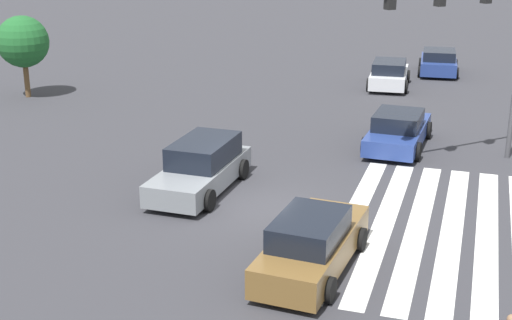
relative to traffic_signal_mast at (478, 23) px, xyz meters
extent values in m
plane|color=#333338|center=(-5.93, 5.93, -5.05)|extent=(155.44, 155.44, 0.00)
cube|color=silver|center=(-5.93, -0.84, -5.04)|extent=(10.52, 0.60, 0.01)
cube|color=silver|center=(-5.93, 0.11, -5.04)|extent=(10.52, 0.60, 0.01)
cube|color=silver|center=(-5.93, 1.06, -5.04)|extent=(10.52, 0.60, 0.01)
cube|color=silver|center=(-5.93, 2.01, -5.04)|extent=(10.52, 0.60, 0.01)
cube|color=silver|center=(-5.93, 2.96, -5.04)|extent=(10.52, 0.60, 0.01)
cube|color=gray|center=(-5.18, 8.07, -4.52)|extent=(4.87, 1.90, 0.69)
cube|color=black|center=(-4.80, 8.06, -3.81)|extent=(2.77, 1.68, 0.73)
cylinder|color=black|center=(-6.70, 7.18, -4.71)|extent=(0.68, 0.23, 0.68)
cylinder|color=black|center=(-6.66, 9.03, -4.71)|extent=(0.68, 0.23, 0.68)
cylinder|color=black|center=(-3.70, 7.12, -4.71)|extent=(0.68, 0.23, 0.68)
cylinder|color=black|center=(-3.66, 8.97, -4.71)|extent=(0.68, 0.23, 0.68)
cube|color=silver|center=(12.18, 4.37, -4.52)|extent=(4.43, 2.10, 0.68)
cube|color=black|center=(11.85, 4.35, -3.90)|extent=(2.59, 1.79, 0.57)
cylinder|color=black|center=(13.45, 5.39, -4.71)|extent=(0.69, 0.27, 0.68)
cylinder|color=black|center=(13.58, 3.55, -4.71)|extent=(0.69, 0.27, 0.68)
cylinder|color=black|center=(10.78, 5.20, -4.71)|extent=(0.69, 0.27, 0.68)
cylinder|color=black|center=(10.91, 3.36, -4.71)|extent=(0.69, 0.27, 0.68)
cube|color=navy|center=(16.55, 2.15, -4.52)|extent=(4.26, 2.26, 0.70)
cube|color=black|center=(16.28, 2.13, -3.90)|extent=(2.39, 1.92, 0.53)
cylinder|color=black|center=(17.75, 3.24, -4.73)|extent=(0.66, 0.27, 0.64)
cylinder|color=black|center=(17.90, 1.26, -4.73)|extent=(0.66, 0.27, 0.64)
cylinder|color=black|center=(15.20, 3.05, -4.73)|extent=(0.66, 0.27, 0.64)
cylinder|color=black|center=(15.35, 1.06, -4.73)|extent=(0.66, 0.27, 0.64)
cube|color=brown|center=(-9.40, 3.33, -4.51)|extent=(4.88, 2.02, 0.74)
cube|color=black|center=(-9.73, 3.35, -3.83)|extent=(2.40, 1.67, 0.61)
cylinder|color=black|center=(-7.87, 4.08, -4.74)|extent=(0.63, 0.26, 0.62)
cylinder|color=black|center=(-7.99, 2.36, -4.74)|extent=(0.63, 0.26, 0.62)
cylinder|color=black|center=(-10.82, 4.29, -4.74)|extent=(0.63, 0.26, 0.62)
cylinder|color=black|center=(-10.94, 2.58, -4.74)|extent=(0.63, 0.26, 0.62)
cube|color=navy|center=(1.61, 2.59, -4.55)|extent=(4.93, 2.08, 0.62)
cube|color=black|center=(1.44, 2.60, -3.94)|extent=(2.27, 1.78, 0.59)
cylinder|color=black|center=(3.16, 3.49, -4.70)|extent=(0.70, 0.25, 0.69)
cylinder|color=black|center=(3.08, 1.56, -4.70)|extent=(0.70, 0.25, 0.69)
cylinder|color=black|center=(0.15, 3.61, -4.70)|extent=(0.70, 0.25, 0.69)
cylinder|color=black|center=(0.07, 1.69, -4.70)|extent=(0.70, 0.25, 0.69)
cylinder|color=brown|center=(4.36, 21.18, -4.20)|extent=(0.26, 0.26, 1.69)
sphere|color=#1E5B28|center=(4.36, 21.18, -2.29)|extent=(2.52, 2.52, 2.52)
camera|label=1|loc=(-25.21, -0.26, 3.20)|focal=50.00mm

